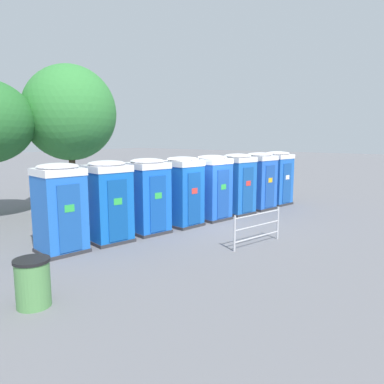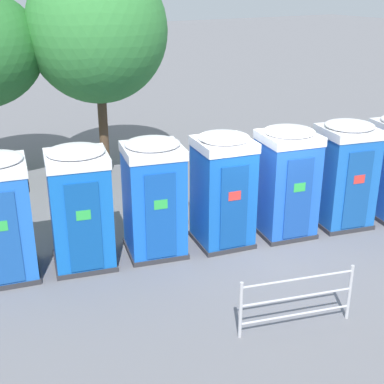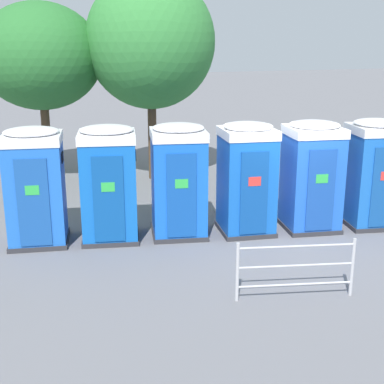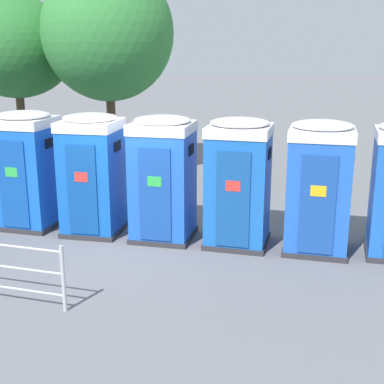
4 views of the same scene
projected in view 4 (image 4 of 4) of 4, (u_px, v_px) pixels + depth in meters
The scene contains 9 objects.
ground_plane at pixel (123, 240), 10.99m from camera, with size 120.00×120.00×0.00m, color slate.
portapotty_2 at pixel (27, 169), 11.57m from camera, with size 1.45×1.44×2.54m.
portapotty_3 at pixel (92, 174), 11.17m from camera, with size 1.35×1.37×2.54m.
portapotty_4 at pixel (163, 178), 10.82m from camera, with size 1.42×1.41×2.54m.
portapotty_5 at pixel (238, 182), 10.49m from camera, with size 1.45×1.44×2.54m.
portapotty_6 at pixel (319, 187), 10.15m from camera, with size 1.44×1.43×2.54m.
street_tree_0 at pixel (108, 33), 15.74m from camera, with size 3.89×3.89×6.23m.
street_tree_1 at pixel (16, 48), 16.91m from camera, with size 3.69×3.69×5.40m.
event_barrier at pixel (5, 269), 8.20m from camera, with size 2.00×0.56×1.05m.
Camera 4 is at (1.77, -10.28, 3.88)m, focal length 50.00 mm.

